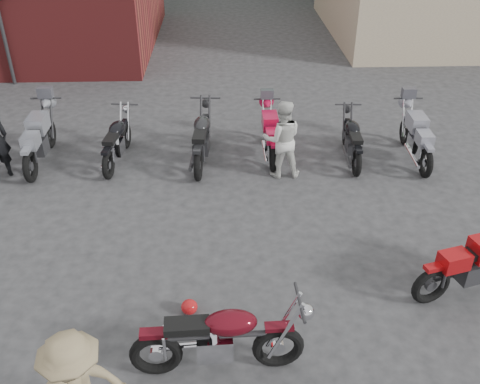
{
  "coord_description": "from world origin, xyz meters",
  "views": [
    {
      "loc": [
        -0.65,
        -5.27,
        5.56
      ],
      "look_at": [
        -0.38,
        2.22,
        0.9
      ],
      "focal_mm": 40.0,
      "sensor_mm": 36.0,
      "label": 1
    }
  ],
  "objects_px": {
    "row_bike_1": "(38,136)",
    "row_bike_3": "(202,135)",
    "helmet": "(189,307)",
    "row_bike_5": "(352,137)",
    "sportbike": "(479,261)",
    "row_bike_4": "(270,132)",
    "vintage_motorcycle": "(221,335)",
    "row_bike_6": "(417,134)",
    "row_bike_2": "(117,138)",
    "person_light": "(282,139)"
  },
  "relations": [
    {
      "from": "row_bike_1",
      "to": "row_bike_3",
      "type": "xyz_separation_m",
      "value": [
        3.45,
        -0.07,
        -0.01
      ]
    },
    {
      "from": "sportbike",
      "to": "helmet",
      "type": "xyz_separation_m",
      "value": [
        -4.24,
        -0.31,
        -0.47
      ]
    },
    {
      "from": "row_bike_5",
      "to": "row_bike_6",
      "type": "relative_size",
      "value": 0.91
    },
    {
      "from": "row_bike_2",
      "to": "row_bike_6",
      "type": "distance_m",
      "value": 6.4
    },
    {
      "from": "helmet",
      "to": "row_bike_4",
      "type": "relative_size",
      "value": 0.13
    },
    {
      "from": "vintage_motorcycle",
      "to": "row_bike_5",
      "type": "distance_m",
      "value": 6.25
    },
    {
      "from": "sportbike",
      "to": "row_bike_4",
      "type": "relative_size",
      "value": 1.05
    },
    {
      "from": "person_light",
      "to": "row_bike_4",
      "type": "relative_size",
      "value": 0.86
    },
    {
      "from": "row_bike_1",
      "to": "row_bike_3",
      "type": "relative_size",
      "value": 1.01
    },
    {
      "from": "row_bike_2",
      "to": "row_bike_5",
      "type": "bearing_deg",
      "value": -84.76
    },
    {
      "from": "vintage_motorcycle",
      "to": "row_bike_5",
      "type": "xyz_separation_m",
      "value": [
        2.84,
        5.57,
        -0.08
      ]
    },
    {
      "from": "row_bike_4",
      "to": "sportbike",
      "type": "bearing_deg",
      "value": -150.09
    },
    {
      "from": "row_bike_3",
      "to": "row_bike_5",
      "type": "distance_m",
      "value": 3.21
    },
    {
      "from": "row_bike_3",
      "to": "row_bike_1",
      "type": "bearing_deg",
      "value": 93.23
    },
    {
      "from": "helmet",
      "to": "vintage_motorcycle",
      "type": "bearing_deg",
      "value": -65.98
    },
    {
      "from": "sportbike",
      "to": "row_bike_3",
      "type": "bearing_deg",
      "value": 118.11
    },
    {
      "from": "sportbike",
      "to": "row_bike_1",
      "type": "bearing_deg",
      "value": 134.18
    },
    {
      "from": "row_bike_6",
      "to": "row_bike_4",
      "type": "bearing_deg",
      "value": 85.72
    },
    {
      "from": "row_bike_4",
      "to": "row_bike_1",
      "type": "bearing_deg",
      "value": 91.09
    },
    {
      "from": "vintage_motorcycle",
      "to": "helmet",
      "type": "relative_size",
      "value": 8.88
    },
    {
      "from": "sportbike",
      "to": "row_bike_3",
      "type": "xyz_separation_m",
      "value": [
        -4.15,
        4.29,
        0.03
      ]
    },
    {
      "from": "vintage_motorcycle",
      "to": "row_bike_2",
      "type": "bearing_deg",
      "value": 108.59
    },
    {
      "from": "row_bike_1",
      "to": "row_bike_6",
      "type": "relative_size",
      "value": 1.04
    },
    {
      "from": "row_bike_5",
      "to": "person_light",
      "type": "bearing_deg",
      "value": 113.79
    },
    {
      "from": "row_bike_6",
      "to": "person_light",
      "type": "bearing_deg",
      "value": 102.52
    },
    {
      "from": "row_bike_2",
      "to": "row_bike_5",
      "type": "height_order",
      "value": "row_bike_2"
    },
    {
      "from": "row_bike_4",
      "to": "row_bike_6",
      "type": "relative_size",
      "value": 0.94
    },
    {
      "from": "row_bike_3",
      "to": "row_bike_6",
      "type": "xyz_separation_m",
      "value": [
        4.59,
        -0.07,
        -0.02
      ]
    },
    {
      "from": "vintage_motorcycle",
      "to": "row_bike_5",
      "type": "bearing_deg",
      "value": 60.47
    },
    {
      "from": "row_bike_2",
      "to": "row_bike_4",
      "type": "xyz_separation_m",
      "value": [
        3.28,
        0.19,
        0.0
      ]
    },
    {
      "from": "row_bike_2",
      "to": "row_bike_3",
      "type": "height_order",
      "value": "row_bike_3"
    },
    {
      "from": "vintage_motorcycle",
      "to": "row_bike_5",
      "type": "relative_size",
      "value": 1.15
    },
    {
      "from": "row_bike_5",
      "to": "row_bike_6",
      "type": "height_order",
      "value": "row_bike_6"
    },
    {
      "from": "sportbike",
      "to": "vintage_motorcycle",
      "type": "bearing_deg",
      "value": -176.67
    },
    {
      "from": "helmet",
      "to": "row_bike_2",
      "type": "bearing_deg",
      "value": 110.42
    },
    {
      "from": "person_light",
      "to": "row_bike_6",
      "type": "distance_m",
      "value": 3.02
    },
    {
      "from": "person_light",
      "to": "row_bike_5",
      "type": "relative_size",
      "value": 0.89
    },
    {
      "from": "sportbike",
      "to": "helmet",
      "type": "height_order",
      "value": "sportbike"
    },
    {
      "from": "helmet",
      "to": "person_light",
      "type": "relative_size",
      "value": 0.15
    },
    {
      "from": "row_bike_1",
      "to": "sportbike",
      "type": "bearing_deg",
      "value": -120.65
    },
    {
      "from": "row_bike_1",
      "to": "row_bike_2",
      "type": "relative_size",
      "value": 1.12
    },
    {
      "from": "helmet",
      "to": "row_bike_5",
      "type": "distance_m",
      "value": 5.63
    },
    {
      "from": "row_bike_3",
      "to": "row_bike_4",
      "type": "xyz_separation_m",
      "value": [
        1.47,
        0.23,
        -0.06
      ]
    },
    {
      "from": "row_bike_3",
      "to": "row_bike_5",
      "type": "relative_size",
      "value": 1.14
    },
    {
      "from": "helmet",
      "to": "row_bike_1",
      "type": "height_order",
      "value": "row_bike_1"
    },
    {
      "from": "sportbike",
      "to": "row_bike_6",
      "type": "relative_size",
      "value": 0.98
    },
    {
      "from": "sportbike",
      "to": "row_bike_3",
      "type": "distance_m",
      "value": 5.97
    },
    {
      "from": "row_bike_1",
      "to": "row_bike_6",
      "type": "distance_m",
      "value": 8.03
    },
    {
      "from": "row_bike_1",
      "to": "row_bike_3",
      "type": "bearing_deg",
      "value": -92.0
    },
    {
      "from": "row_bike_3",
      "to": "row_bike_6",
      "type": "bearing_deg",
      "value": -86.43
    }
  ]
}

